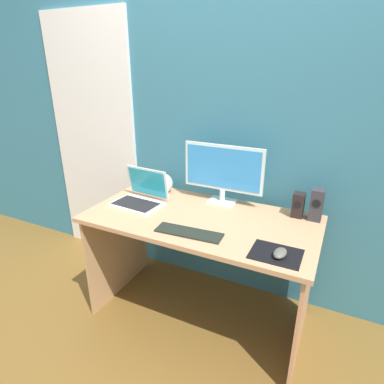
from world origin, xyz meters
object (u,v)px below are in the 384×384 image
object	(u,v)px
monitor	(223,171)
laptop	(140,197)
speaker_near_monitor	(298,205)
keyboard_external	(189,233)
mouse	(280,253)
fishbowl	(163,183)
speaker_right	(317,205)

from	to	relation	value
monitor	laptop	world-z (taller)	monitor
speaker_near_monitor	keyboard_external	bearing A→B (deg)	-136.20
laptop	mouse	distance (m)	1.01
monitor	mouse	bearing A→B (deg)	-45.20
fishbowl	monitor	bearing A→B (deg)	1.97
laptop	monitor	bearing A→B (deg)	27.30
speaker_right	fishbowl	size ratio (longest dim) A/B	1.34
speaker_right	keyboard_external	xyz separation A→B (m)	(-0.61, -0.49, -0.09)
mouse	fishbowl	bearing A→B (deg)	160.16
speaker_near_monitor	fishbowl	world-z (taller)	speaker_near_monitor
laptop	keyboard_external	size ratio (longest dim) A/B	0.90
monitor	mouse	world-z (taller)	monitor
laptop	keyboard_external	xyz separation A→B (m)	(0.48, -0.23, -0.04)
speaker_right	keyboard_external	world-z (taller)	speaker_right
monitor	speaker_near_monitor	size ratio (longest dim) A/B	3.54
monitor	laptop	xyz separation A→B (m)	(-0.49, -0.25, -0.18)
laptop	speaker_near_monitor	bearing A→B (deg)	14.59
monitor	laptop	distance (m)	0.58
speaker_near_monitor	keyboard_external	distance (m)	0.71
speaker_near_monitor	keyboard_external	world-z (taller)	speaker_near_monitor
speaker_right	mouse	distance (m)	0.52
speaker_right	fishbowl	distance (m)	1.05
keyboard_external	speaker_right	bearing A→B (deg)	34.61
speaker_right	laptop	xyz separation A→B (m)	(-1.09, -0.26, -0.05)
laptop	mouse	world-z (taller)	laptop
speaker_right	laptop	bearing A→B (deg)	-166.75
speaker_near_monitor	fishbowl	bearing A→B (deg)	-178.86
speaker_near_monitor	mouse	size ratio (longest dim) A/B	1.53
mouse	keyboard_external	bearing A→B (deg)	-174.59
speaker_near_monitor	speaker_right	bearing A→B (deg)	0.03
speaker_right	speaker_near_monitor	distance (m)	0.11
speaker_right	speaker_near_monitor	xyz separation A→B (m)	(-0.10, -0.00, -0.02)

